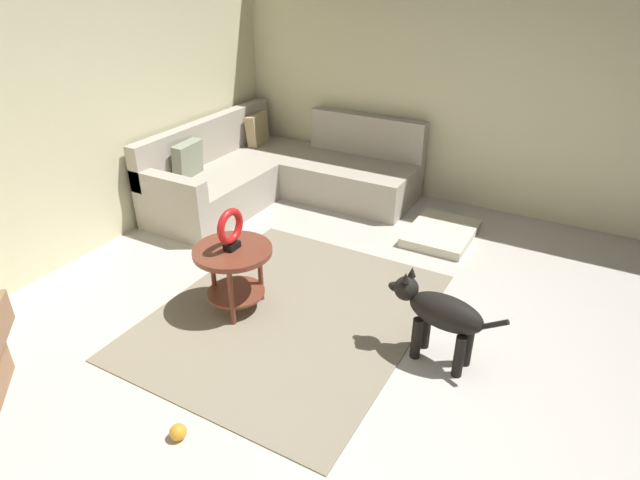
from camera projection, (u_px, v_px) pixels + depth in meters
ground_plane at (363, 360)px, 3.78m from camera, size 6.00×6.00×0.10m
wall_back at (44, 111)px, 4.38m from camera, size 6.00×0.12×2.70m
wall_right at (493, 81)px, 5.38m from camera, size 0.12×6.00×2.70m
area_rug at (290, 314)px, 4.17m from camera, size 2.30×1.90×0.01m
sectional_couch at (276, 175)px, 6.02m from camera, size 2.20×2.25×0.88m
side_table at (234, 263)px, 4.06m from camera, size 0.60×0.60×0.54m
torus_sculpture at (230, 228)px, 3.92m from camera, size 0.28×0.08×0.33m
dog_bed_mat at (441, 233)px, 5.29m from camera, size 0.80×0.60×0.09m
dog at (439, 313)px, 3.56m from camera, size 0.29×0.85×0.63m
dog_toy_ball at (178, 432)px, 3.09m from camera, size 0.10×0.10×0.10m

